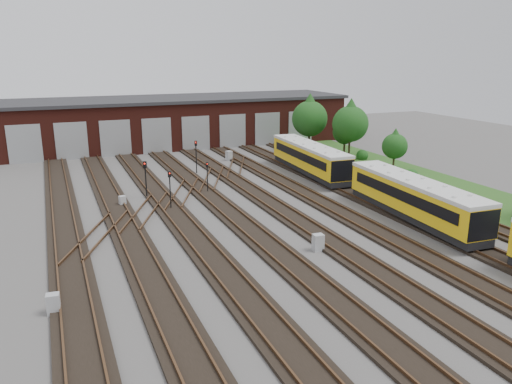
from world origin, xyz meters
name	(u,v)px	position (x,y,z in m)	size (l,w,h in m)	color
ground	(296,242)	(0.00, 0.00, 0.00)	(120.00, 120.00, 0.00)	#4A4845
track_network	(290,238)	(-0.17, 0.59, 0.11)	(30.40, 70.00, 0.33)	black
maintenance_shed	(162,121)	(-0.01, 39.97, 3.20)	(51.00, 12.50, 6.35)	#491912
grass_verge	(422,181)	(19.00, 10.00, 0.03)	(8.00, 55.00, 0.05)	#254C19
metro_train	(414,198)	(10.00, 0.58, 1.79)	(3.26, 45.90, 2.85)	black
signal_mast_0	(145,175)	(-7.11, 14.33, 2.10)	(0.33, 0.31, 3.24)	black
signal_mast_1	(170,186)	(-5.95, 10.28, 2.00)	(0.24, 0.22, 3.14)	black
signal_mast_2	(196,153)	(-0.50, 21.74, 2.17)	(0.29, 0.28, 3.41)	black
signal_mast_3	(207,174)	(-1.76, 13.87, 1.79)	(0.23, 0.22, 2.81)	black
relay_cabinet_0	(53,304)	(-15.00, -3.88, 0.51)	(0.61, 0.51, 1.02)	#AAADAF
relay_cabinet_1	(122,201)	(-9.37, 12.77, 0.43)	(0.51, 0.43, 0.86)	#AAADAF
relay_cabinet_2	(318,243)	(0.62, -1.81, 0.54)	(0.65, 0.54, 1.09)	#AAADAF
relay_cabinet_3	(229,156)	(4.79, 26.51, 0.56)	(0.67, 0.56, 1.11)	#AAADAF
relay_cabinet_4	(306,167)	(10.30, 17.88, 0.51)	(0.62, 0.51, 1.03)	#AAADAF
tree_0	(310,114)	(16.00, 27.70, 4.73)	(4.44, 4.44, 7.37)	#312516
tree_1	(345,129)	(19.05, 24.24, 3.20)	(3.01, 3.01, 4.99)	#312516
tree_2	(351,120)	(18.71, 22.64, 4.54)	(4.27, 4.27, 7.07)	#312516
tree_3	(395,143)	(19.47, 15.16, 2.88)	(2.71, 2.71, 4.48)	#312516
bush_0	(411,174)	(17.98, 10.44, 0.69)	(1.38, 1.38, 1.38)	#174413
bush_1	(362,154)	(19.44, 20.92, 0.69)	(1.39, 1.39, 1.39)	#174413
bush_2	(303,139)	(18.44, 33.77, 0.53)	(1.06, 1.06, 1.06)	#174413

